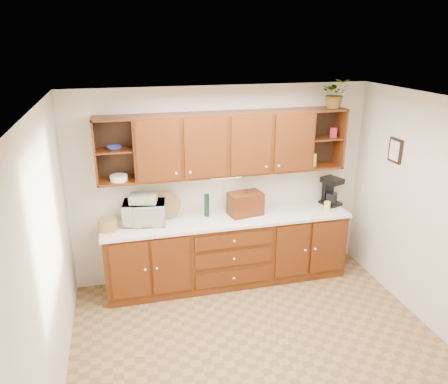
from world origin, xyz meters
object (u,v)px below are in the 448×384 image
potted_plant (336,93)px  bread_box (245,204)px  microwave (144,213)px  coffee_maker (331,191)px

potted_plant → bread_box: bearing=-178.2°
microwave → coffee_maker: coffee_maker is taller
microwave → coffee_maker: size_ratio=1.33×
bread_box → coffee_maker: size_ratio=1.11×
bread_box → coffee_maker: coffee_maker is taller
coffee_maker → potted_plant: bearing=-168.5°
bread_box → coffee_maker: 1.27m
microwave → coffee_maker: 2.59m
microwave → potted_plant: (2.51, 0.00, 1.40)m
bread_box → potted_plant: bearing=-7.9°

